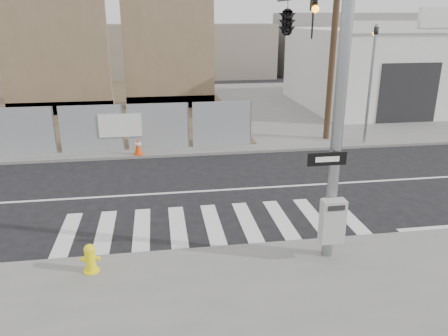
{
  "coord_description": "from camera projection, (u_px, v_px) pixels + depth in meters",
  "views": [
    {
      "loc": [
        -1.41,
        -13.67,
        5.58
      ],
      "look_at": [
        0.45,
        -1.72,
        1.4
      ],
      "focal_mm": 35.0,
      "sensor_mm": 36.0,
      "label": 1
    }
  ],
  "objects": [
    {
      "name": "traffic_cone_c",
      "position": [
        83.0,
        143.0,
        18.97
      ],
      "size": [
        0.33,
        0.33,
        0.63
      ],
      "rotation": [
        0.0,
        0.0,
        0.01
      ],
      "color": "orange",
      "rests_on": "sidewalk_far"
    },
    {
      "name": "concrete_wall_left",
      "position": [
        55.0,
        58.0,
        24.89
      ],
      "size": [
        6.0,
        1.3,
        8.0
      ],
      "color": "brown",
      "rests_on": "sidewalk_far"
    },
    {
      "name": "traffic_cone_d",
      "position": [
        138.0,
        146.0,
        18.25
      ],
      "size": [
        0.47,
        0.47,
        0.72
      ],
      "rotation": [
        0.0,
        0.0,
        -0.31
      ],
      "color": "#DF420B",
      "rests_on": "sidewalk_far"
    },
    {
      "name": "concrete_wall_right",
      "position": [
        169.0,
        55.0,
        26.77
      ],
      "size": [
        5.5,
        1.3,
        8.0
      ],
      "color": "brown",
      "rests_on": "sidewalk_far"
    },
    {
      "name": "signal_pole",
      "position": [
        301.0,
        49.0,
        11.68
      ],
      "size": [
        0.96,
        5.87,
        7.0
      ],
      "color": "gray",
      "rests_on": "sidewalk_near"
    },
    {
      "name": "fire_hydrant",
      "position": [
        90.0,
        258.0,
        9.81
      ],
      "size": [
        0.45,
        0.45,
        0.68
      ],
      "rotation": [
        0.0,
        0.0,
        -0.31
      ],
      "color": "yellow",
      "rests_on": "sidewalk_near"
    },
    {
      "name": "ground",
      "position": [
        203.0,
        191.0,
        14.79
      ],
      "size": [
        100.0,
        100.0,
        0.0
      ],
      "primitive_type": "plane",
      "color": "black",
      "rests_on": "ground"
    },
    {
      "name": "auto_shop",
      "position": [
        397.0,
        67.0,
        28.11
      ],
      "size": [
        12.0,
        10.2,
        5.95
      ],
      "color": "silver",
      "rests_on": "sidewalk_far"
    },
    {
      "name": "utility_pole_right",
      "position": [
        335.0,
        26.0,
        19.17
      ],
      "size": [
        1.6,
        0.28,
        10.0
      ],
      "color": "#453120",
      "rests_on": "sidewalk_far"
    },
    {
      "name": "far_signal_pole",
      "position": [
        372.0,
        68.0,
        19.11
      ],
      "size": [
        0.16,
        0.2,
        5.6
      ],
      "color": "gray",
      "rests_on": "sidewalk_far"
    },
    {
      "name": "sidewalk_far",
      "position": [
        179.0,
        109.0,
        27.85
      ],
      "size": [
        50.0,
        20.0,
        0.12
      ],
      "primitive_type": "cube",
      "color": "slate",
      "rests_on": "ground"
    }
  ]
}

